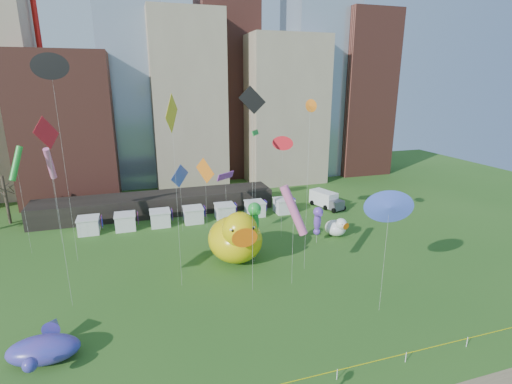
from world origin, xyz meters
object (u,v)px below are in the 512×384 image
object	(u,v)px
big_duck	(236,237)
seahorse_green	(254,218)
whale_inflatable	(44,347)
small_duck	(337,227)
box_truck	(326,199)
seahorse_purple	(318,219)

from	to	relation	value
big_duck	seahorse_green	distance (m)	3.27
seahorse_green	whale_inflatable	size ratio (longest dim) A/B	1.08
small_duck	box_truck	size ratio (longest dim) A/B	0.60
big_duck	box_truck	size ratio (longest dim) A/B	1.33
big_duck	small_duck	size ratio (longest dim) A/B	2.23
whale_inflatable	box_truck	xyz separation A→B (m)	(38.80, 27.68, 0.29)
seahorse_green	big_duck	bearing A→B (deg)	155.25
whale_inflatable	big_duck	bearing A→B (deg)	38.26
seahorse_purple	box_truck	bearing A→B (deg)	65.97
seahorse_green	seahorse_purple	distance (m)	10.28
seahorse_purple	whale_inflatable	xyz separation A→B (m)	(-30.43, -14.05, -2.42)
seahorse_purple	whale_inflatable	world-z (taller)	seahorse_purple
big_duck	seahorse_green	world-z (taller)	seahorse_green
big_duck	small_duck	world-z (taller)	big_duck
seahorse_purple	box_truck	xyz separation A→B (m)	(8.37, 13.63, -2.13)
seahorse_purple	whale_inflatable	bearing A→B (deg)	-147.68
big_duck	whale_inflatable	world-z (taller)	big_duck
whale_inflatable	box_truck	world-z (taller)	box_truck
box_truck	big_duck	bearing A→B (deg)	-159.76
big_duck	whale_inflatable	bearing A→B (deg)	-145.81
whale_inflatable	seahorse_purple	bearing A→B (deg)	30.20
whale_inflatable	box_truck	size ratio (longest dim) A/B	1.04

